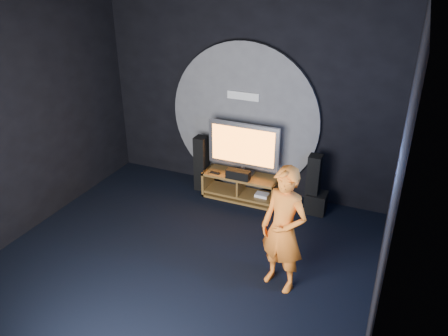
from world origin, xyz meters
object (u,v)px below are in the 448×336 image
Objects in this scene: tower_speaker_left at (201,163)px; subwoofer at (316,202)px; player at (283,230)px; media_console at (241,188)px; tower_speaker_right at (313,184)px; tv at (243,147)px.

tower_speaker_left is 2.10m from subwoofer.
tower_speaker_left is 0.60× the size of player.
tower_speaker_right is at bearing 3.16° from media_console.
tv is (-0.01, 0.07, 0.74)m from media_console.
tv is at bearing 0.88° from tower_speaker_left.
tower_speaker_right is 1.95m from player.
media_console is at bearing -4.01° from tower_speaker_left.
tv is 3.54× the size of subwoofer.
subwoofer is 2.04m from player.
tower_speaker_right reaches higher than subwoofer.
tower_speaker_left is at bearing 154.77° from player.
tower_speaker_right is 0.60× the size of player.
tower_speaker_right is (1.99, 0.01, 0.00)m from tower_speaker_left.
subwoofer is (2.07, 0.02, -0.32)m from tower_speaker_left.
tv is 1.23× the size of tower_speaker_right.
subwoofer is at bearing 106.99° from player.
tv is 1.50m from subwoofer.
media_console is 1.24m from tower_speaker_right.
media_console is 1.30× the size of tower_speaker_left.
tower_speaker_right is at bearing 0.32° from tower_speaker_left.
tv is at bearing 96.37° from media_console.
media_console is at bearing -83.63° from tv.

